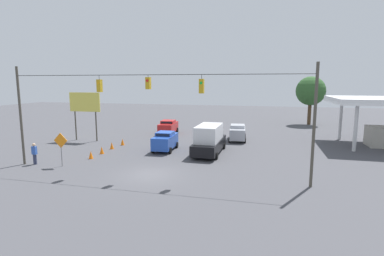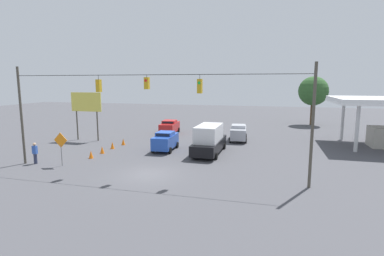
{
  "view_description": "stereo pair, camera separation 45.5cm",
  "coord_description": "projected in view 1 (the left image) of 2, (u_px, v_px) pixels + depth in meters",
  "views": [
    {
      "loc": [
        -8.52,
        20.6,
        6.96
      ],
      "look_at": [
        -1.38,
        -7.72,
        2.5
      ],
      "focal_mm": 28.0,
      "sensor_mm": 36.0,
      "label": 1
    },
    {
      "loc": [
        -8.96,
        20.49,
        6.96
      ],
      "look_at": [
        -1.38,
        -7.72,
        2.5
      ],
      "focal_mm": 28.0,
      "sensor_mm": 36.0,
      "label": 2
    }
  ],
  "objects": [
    {
      "name": "ground_plane",
      "position": [
        150.0,
        174.0,
        22.86
      ],
      "size": [
        140.0,
        140.0,
        0.0
      ],
      "primitive_type": "plane",
      "color": "#47474C"
    },
    {
      "name": "overhead_signal_span",
      "position": [
        149.0,
        108.0,
        22.16
      ],
      "size": [
        23.29,
        0.38,
        8.26
      ],
      "color": "#4C473D",
      "rests_on": "ground_plane"
    },
    {
      "name": "traffic_cone_nearest",
      "position": [
        91.0,
        155.0,
        27.51
      ],
      "size": [
        0.41,
        0.41,
        0.73
      ],
      "primitive_type": "cone",
      "color": "orange",
      "rests_on": "ground_plane"
    },
    {
      "name": "sedan_silver_oncoming_far",
      "position": [
        238.0,
        132.0,
        36.09
      ],
      "size": [
        2.28,
        4.51,
        1.93
      ],
      "color": "#A8AAB2",
      "rests_on": "ground_plane"
    },
    {
      "name": "sedan_blue_withflow_mid",
      "position": [
        165.0,
        141.0,
        30.79
      ],
      "size": [
        2.14,
        4.2,
        1.94
      ],
      "color": "#234CB2",
      "rests_on": "ground_plane"
    },
    {
      "name": "traffic_cone_third",
      "position": [
        112.0,
        146.0,
        31.53
      ],
      "size": [
        0.41,
        0.41,
        0.73
      ],
      "primitive_type": "cone",
      "color": "orange",
      "rests_on": "ground_plane"
    },
    {
      "name": "traffic_cone_fourth",
      "position": [
        122.0,
        142.0,
        33.47
      ],
      "size": [
        0.41,
        0.41,
        0.73
      ],
      "primitive_type": "cone",
      "color": "orange",
      "rests_on": "ground_plane"
    },
    {
      "name": "sedan_red_withflow_far",
      "position": [
        168.0,
        127.0,
        40.91
      ],
      "size": [
        2.4,
        4.59,
        1.83
      ],
      "color": "red",
      "rests_on": "ground_plane"
    },
    {
      "name": "pedestrian",
      "position": [
        34.0,
        154.0,
        25.55
      ],
      "size": [
        0.4,
        0.28,
        1.84
      ],
      "color": "#2D334C",
      "rests_on": "ground_plane"
    },
    {
      "name": "roadside_billboard",
      "position": [
        85.0,
        105.0,
        35.57
      ],
      "size": [
        4.0,
        0.16,
        5.78
      ],
      "color": "#4C473D",
      "rests_on": "ground_plane"
    },
    {
      "name": "box_truck_black_crossing_near",
      "position": [
        209.0,
        139.0,
        29.41
      ],
      "size": [
        2.53,
        6.97,
        2.85
      ],
      "color": "black",
      "rests_on": "ground_plane"
    },
    {
      "name": "work_zone_sign",
      "position": [
        61.0,
        143.0,
        24.76
      ],
      "size": [
        1.27,
        0.06,
        2.84
      ],
      "color": "slate",
      "rests_on": "ground_plane"
    },
    {
      "name": "traffic_cone_second",
      "position": [
        102.0,
        150.0,
        29.41
      ],
      "size": [
        0.41,
        0.41,
        0.73
      ],
      "primitive_type": "cone",
      "color": "orange",
      "rests_on": "ground_plane"
    },
    {
      "name": "tree_horizon_left",
      "position": [
        311.0,
        91.0,
        49.05
      ],
      "size": [
        4.73,
        4.73,
        7.94
      ],
      "color": "#4C3823",
      "rests_on": "ground_plane"
    }
  ]
}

